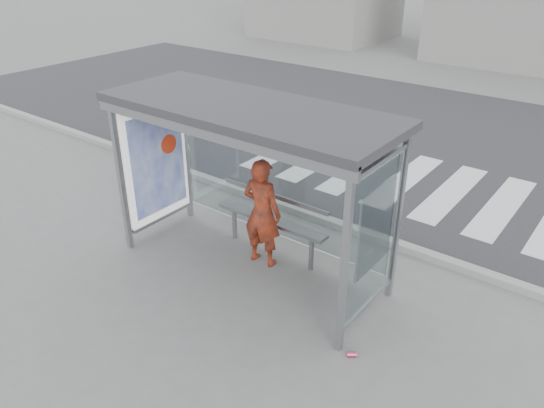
{
  "coord_description": "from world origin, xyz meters",
  "views": [
    {
      "loc": [
        4.4,
        -5.25,
        4.69
      ],
      "look_at": [
        0.27,
        0.2,
        1.14
      ],
      "focal_mm": 35.0,
      "sensor_mm": 36.0,
      "label": 1
    }
  ],
  "objects_px": {
    "person": "(262,213)",
    "soda_can": "(352,354)",
    "bench": "(272,220)",
    "bus_shelter": "(230,143)"
  },
  "relations": [
    {
      "from": "person",
      "to": "soda_can",
      "type": "xyz_separation_m",
      "value": [
        2.19,
        -1.01,
        -0.84
      ]
    },
    {
      "from": "bench",
      "to": "soda_can",
      "type": "xyz_separation_m",
      "value": [
        2.23,
        -1.3,
        -0.57
      ]
    },
    {
      "from": "bus_shelter",
      "to": "soda_can",
      "type": "height_order",
      "value": "bus_shelter"
    },
    {
      "from": "person",
      "to": "bench",
      "type": "height_order",
      "value": "person"
    },
    {
      "from": "bench",
      "to": "soda_can",
      "type": "distance_m",
      "value": 2.64
    },
    {
      "from": "bus_shelter",
      "to": "bench",
      "type": "relative_size",
      "value": 2.13
    },
    {
      "from": "person",
      "to": "bench",
      "type": "distance_m",
      "value": 0.4
    },
    {
      "from": "bus_shelter",
      "to": "soda_can",
      "type": "xyz_separation_m",
      "value": [
        2.57,
        -0.78,
        -1.95
      ]
    },
    {
      "from": "bus_shelter",
      "to": "soda_can",
      "type": "relative_size",
      "value": 34.8
    },
    {
      "from": "bench",
      "to": "person",
      "type": "bearing_deg",
      "value": -81.82
    }
  ]
}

